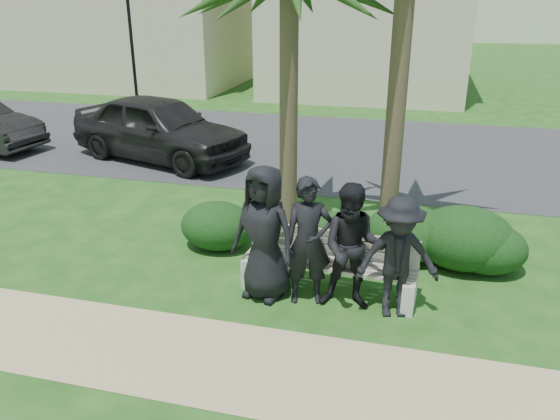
{
  "coord_description": "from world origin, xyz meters",
  "views": [
    {
      "loc": [
        1.44,
        -6.74,
        4.01
      ],
      "look_at": [
        -0.56,
        1.0,
        0.83
      ],
      "focal_mm": 35.0,
      "sensor_mm": 36.0,
      "label": 1
    }
  ],
  "objects_px": {
    "street_lamp": "(130,25)",
    "park_bench": "(329,268)",
    "man_d": "(398,258)",
    "man_c": "(353,248)",
    "man_b": "(308,242)",
    "car_a": "(159,128)",
    "man_a": "(264,233)"
  },
  "relations": [
    {
      "from": "man_b",
      "to": "car_a",
      "type": "xyz_separation_m",
      "value": [
        -5.11,
        5.92,
        -0.07
      ]
    },
    {
      "from": "park_bench",
      "to": "man_b",
      "type": "height_order",
      "value": "man_b"
    },
    {
      "from": "park_bench",
      "to": "man_c",
      "type": "relative_size",
      "value": 1.41
    },
    {
      "from": "man_a",
      "to": "man_d",
      "type": "bearing_deg",
      "value": 13.46
    },
    {
      "from": "street_lamp",
      "to": "man_d",
      "type": "relative_size",
      "value": 2.57
    },
    {
      "from": "street_lamp",
      "to": "man_a",
      "type": "relative_size",
      "value": 2.23
    },
    {
      "from": "man_b",
      "to": "car_a",
      "type": "height_order",
      "value": "man_b"
    },
    {
      "from": "man_c",
      "to": "man_d",
      "type": "bearing_deg",
      "value": -8.8
    },
    {
      "from": "park_bench",
      "to": "man_c",
      "type": "distance_m",
      "value": 0.68
    },
    {
      "from": "man_a",
      "to": "man_c",
      "type": "height_order",
      "value": "man_a"
    },
    {
      "from": "street_lamp",
      "to": "man_c",
      "type": "height_order",
      "value": "street_lamp"
    },
    {
      "from": "street_lamp",
      "to": "man_d",
      "type": "height_order",
      "value": "street_lamp"
    },
    {
      "from": "park_bench",
      "to": "man_a",
      "type": "relative_size",
      "value": 1.29
    },
    {
      "from": "street_lamp",
      "to": "park_bench",
      "type": "relative_size",
      "value": 1.72
    },
    {
      "from": "man_c",
      "to": "park_bench",
      "type": "bearing_deg",
      "value": 136.83
    },
    {
      "from": "street_lamp",
      "to": "man_a",
      "type": "xyz_separation_m",
      "value": [
        8.53,
        -12.2,
        -1.98
      ]
    },
    {
      "from": "man_a",
      "to": "man_b",
      "type": "xyz_separation_m",
      "value": [
        0.61,
        0.01,
        -0.06
      ]
    },
    {
      "from": "man_b",
      "to": "man_d",
      "type": "xyz_separation_m",
      "value": [
        1.2,
        -0.07,
        -0.07
      ]
    },
    {
      "from": "man_b",
      "to": "car_a",
      "type": "distance_m",
      "value": 7.82
    },
    {
      "from": "man_a",
      "to": "man_b",
      "type": "bearing_deg",
      "value": 16.34
    },
    {
      "from": "park_bench",
      "to": "car_a",
      "type": "xyz_separation_m",
      "value": [
        -5.35,
        5.63,
        0.44
      ]
    },
    {
      "from": "car_a",
      "to": "street_lamp",
      "type": "bearing_deg",
      "value": 50.11
    },
    {
      "from": "man_c",
      "to": "man_d",
      "type": "height_order",
      "value": "man_c"
    },
    {
      "from": "man_c",
      "to": "man_d",
      "type": "relative_size",
      "value": 1.06
    },
    {
      "from": "man_c",
      "to": "car_a",
      "type": "distance_m",
      "value": 8.24
    },
    {
      "from": "man_a",
      "to": "street_lamp",
      "type": "bearing_deg",
      "value": 140.09
    },
    {
      "from": "street_lamp",
      "to": "park_bench",
      "type": "height_order",
      "value": "street_lamp"
    },
    {
      "from": "park_bench",
      "to": "man_d",
      "type": "bearing_deg",
      "value": -16.64
    },
    {
      "from": "park_bench",
      "to": "man_d",
      "type": "distance_m",
      "value": 1.11
    },
    {
      "from": "park_bench",
      "to": "man_a",
      "type": "distance_m",
      "value": 1.08
    },
    {
      "from": "street_lamp",
      "to": "man_b",
      "type": "relative_size",
      "value": 2.38
    },
    {
      "from": "man_c",
      "to": "man_d",
      "type": "xyz_separation_m",
      "value": [
        0.59,
        -0.06,
        -0.05
      ]
    }
  ]
}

